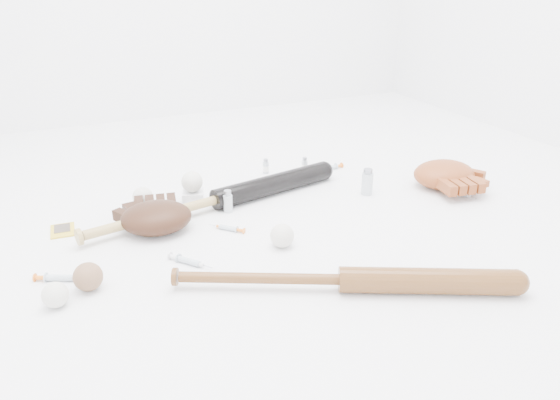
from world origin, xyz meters
name	(u,v)px	position (x,y,z in m)	size (l,w,h in m)	color
bat_dark	(217,199)	(-0.15, 0.19, 0.04)	(1.01, 0.07, 0.07)	black
bat_wood	(343,280)	(-0.02, -0.43, 0.03)	(0.93, 0.07, 0.07)	brown
glove_dark	(156,217)	(-0.38, 0.12, 0.05)	(0.27, 0.27, 0.10)	black
glove_tan	(444,174)	(0.70, 0.04, 0.05)	(0.28, 0.28, 0.10)	brown
trading_card	(63,231)	(-0.66, 0.24, 0.00)	(0.07, 0.10, 0.01)	gold
pedestal	(193,197)	(-0.21, 0.29, 0.02)	(0.07, 0.07, 0.04)	white
baseball_on_pedestal	(192,182)	(-0.21, 0.29, 0.08)	(0.08, 0.08, 0.08)	silver
baseball_left	(55,295)	(-0.70, -0.20, 0.03)	(0.07, 0.07, 0.07)	silver
baseball_upper	(143,197)	(-0.38, 0.33, 0.04)	(0.07, 0.07, 0.07)	silver
baseball_mid	(282,236)	(-0.06, -0.14, 0.04)	(0.07, 0.07, 0.07)	silver
baseball_aged	(88,277)	(-0.62, -0.15, 0.04)	(0.08, 0.08, 0.08)	brown
syringe_0	(60,278)	(-0.68, -0.07, 0.01)	(0.16, 0.03, 0.02)	#ADBCC6
syringe_1	(228,228)	(-0.17, 0.03, 0.01)	(0.13, 0.02, 0.02)	#ADBCC6
syringe_2	(310,170)	(0.31, 0.39, 0.01)	(0.16, 0.03, 0.02)	#ADBCC6
syringe_3	(460,193)	(0.70, -0.05, 0.01)	(0.13, 0.02, 0.02)	#ADBCC6
syringe_4	(329,168)	(0.39, 0.38, 0.01)	(0.16, 0.03, 0.02)	#ADBCC6
syringe_5	(189,261)	(-0.34, -0.13, 0.01)	(0.16, 0.03, 0.02)	#ADBCC6
vial_0	(305,165)	(0.29, 0.40, 0.03)	(0.02, 0.02, 0.06)	#AEB7BE
vial_1	(266,166)	(0.14, 0.45, 0.03)	(0.02, 0.02, 0.06)	#AEB7BE
vial_2	(313,173)	(0.27, 0.29, 0.03)	(0.03, 0.03, 0.07)	#AEB7BE
vial_3	(367,182)	(0.39, 0.10, 0.05)	(0.04, 0.04, 0.10)	#AEB7BE
vial_4	(228,201)	(-0.12, 0.16, 0.04)	(0.03, 0.03, 0.08)	#AEB7BE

